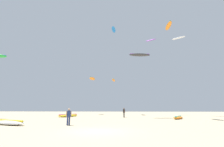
{
  "coord_description": "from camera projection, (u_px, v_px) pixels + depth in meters",
  "views": [
    {
      "loc": [
        1.76,
        -13.02,
        1.8
      ],
      "look_at": [
        0.0,
        19.44,
        8.59
      ],
      "focal_mm": 26.11,
      "sensor_mm": 36.0,
      "label": 1
    }
  ],
  "objects": [
    {
      "name": "kite_aloft_4",
      "position": [
        140.0,
        55.0,
        32.78
      ],
      "size": [
        4.38,
        1.73,
        0.56
      ],
      "color": "#2D2D33"
    },
    {
      "name": "kite_grounded_mid",
      "position": [
        178.0,
        118.0,
        25.87
      ],
      "size": [
        3.0,
        3.89,
        0.49
      ],
      "color": "orange",
      "rests_on": "ground"
    },
    {
      "name": "person_midground",
      "position": [
        124.0,
        112.0,
        29.93
      ],
      "size": [
        0.39,
        0.55,
        1.71
      ],
      "rotation": [
        0.0,
        0.0,
        3.39
      ],
      "color": "#2D2D33",
      "rests_on": "ground"
    },
    {
      "name": "kite_aloft_5",
      "position": [
        168.0,
        26.0,
        31.24
      ],
      "size": [
        1.35,
        3.61,
        0.6
      ],
      "color": "orange"
    },
    {
      "name": "person_foreground",
      "position": [
        69.0,
        115.0,
        16.86
      ],
      "size": [
        0.51,
        0.39,
        1.71
      ],
      "rotation": [
        0.0,
        0.0,
        5.22
      ],
      "color": "navy",
      "rests_on": "ground"
    },
    {
      "name": "kite_aloft_3",
      "position": [
        114.0,
        80.0,
        48.22
      ],
      "size": [
        1.26,
        3.66,
        0.89
      ],
      "color": "orange"
    },
    {
      "name": "kite_grounded_far",
      "position": [
        68.0,
        116.0,
        31.23
      ],
      "size": [
        3.53,
        4.64,
        0.55
      ],
      "color": "yellow",
      "rests_on": "ground"
    },
    {
      "name": "kite_aloft_2",
      "position": [
        178.0,
        38.0,
        40.95
      ],
      "size": [
        3.3,
        2.76,
        0.46
      ],
      "color": "white"
    },
    {
      "name": "ground_plane",
      "position": [
        98.0,
        131.0,
        12.46
      ],
      "size": [
        120.0,
        120.0,
        0.0
      ],
      "primitive_type": "plane",
      "color": "#C6B28C"
    },
    {
      "name": "kite_aloft_6",
      "position": [
        92.0,
        79.0,
        45.79
      ],
      "size": [
        1.66,
        3.92,
        0.79
      ],
      "color": "orange"
    },
    {
      "name": "kite_grounded_near",
      "position": [
        10.0,
        122.0,
        17.02
      ],
      "size": [
        4.51,
        2.83,
        0.54
      ],
      "color": "white",
      "rests_on": "ground"
    },
    {
      "name": "kite_aloft_0",
      "position": [
        114.0,
        30.0,
        50.21
      ],
      "size": [
        1.35,
        4.21,
        0.72
      ],
      "color": "blue"
    },
    {
      "name": "kite_aloft_1",
      "position": [
        151.0,
        40.0,
        47.32
      ],
      "size": [
        3.2,
        2.41,
        0.73
      ],
      "color": "purple"
    }
  ]
}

